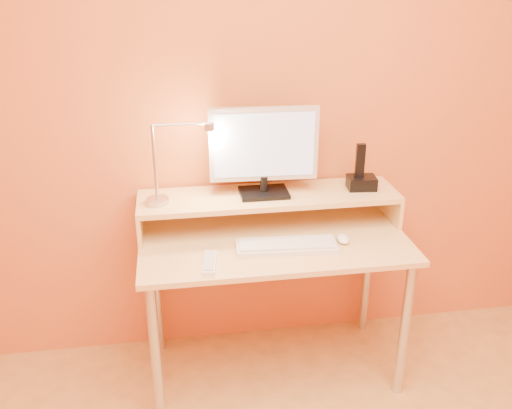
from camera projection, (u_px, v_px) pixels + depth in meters
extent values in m
cube|color=#CD6C39|center=(263.00, 106.00, 2.56)|extent=(3.00, 0.04, 2.50)
cylinder|color=silver|center=(156.00, 355.00, 2.33)|extent=(0.04, 0.04, 0.69)
cylinder|color=silver|center=(404.00, 330.00, 2.49)|extent=(0.04, 0.04, 0.69)
cylinder|color=silver|center=(157.00, 291.00, 2.78)|extent=(0.04, 0.04, 0.69)
cylinder|color=silver|center=(367.00, 274.00, 2.94)|extent=(0.04, 0.04, 0.69)
cube|color=#E0BB7E|center=(275.00, 242.00, 2.49)|extent=(1.20, 0.60, 0.02)
cube|color=#E0BB7E|center=(140.00, 221.00, 2.51)|extent=(0.02, 0.30, 0.14)
cube|color=#E0BB7E|center=(389.00, 205.00, 2.68)|extent=(0.02, 0.30, 0.14)
cube|color=#E0BB7E|center=(269.00, 197.00, 2.56)|extent=(1.20, 0.30, 0.02)
cube|color=black|center=(264.00, 193.00, 2.55)|extent=(0.22, 0.16, 0.02)
cylinder|color=black|center=(264.00, 184.00, 2.53)|extent=(0.04, 0.04, 0.07)
cube|color=silver|center=(264.00, 144.00, 2.47)|extent=(0.49, 0.06, 0.33)
cube|color=black|center=(263.00, 143.00, 2.49)|extent=(0.44, 0.03, 0.28)
cube|color=#B0C5E7|center=(264.00, 145.00, 2.45)|extent=(0.44, 0.03, 0.29)
cylinder|color=silver|center=(158.00, 201.00, 2.45)|extent=(0.10, 0.10, 0.02)
cylinder|color=silver|center=(155.00, 163.00, 2.38)|extent=(0.01, 0.01, 0.33)
cylinder|color=silver|center=(181.00, 124.00, 2.33)|extent=(0.24, 0.01, 0.01)
cylinder|color=silver|center=(209.00, 127.00, 2.36)|extent=(0.04, 0.04, 0.03)
cylinder|color=#FFEAC6|center=(209.00, 130.00, 2.36)|extent=(0.03, 0.03, 0.00)
cube|color=black|center=(362.00, 183.00, 2.61)|extent=(0.14, 0.11, 0.06)
cube|color=black|center=(360.00, 161.00, 2.56)|extent=(0.04, 0.03, 0.16)
cube|color=#3381F8|center=(374.00, 186.00, 2.57)|extent=(0.01, 0.00, 0.04)
cube|color=silver|center=(287.00, 247.00, 2.40)|extent=(0.45, 0.17, 0.02)
ellipsoid|color=white|center=(343.00, 239.00, 2.46)|extent=(0.06, 0.10, 0.03)
cube|color=silver|center=(210.00, 263.00, 2.27)|extent=(0.08, 0.19, 0.02)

